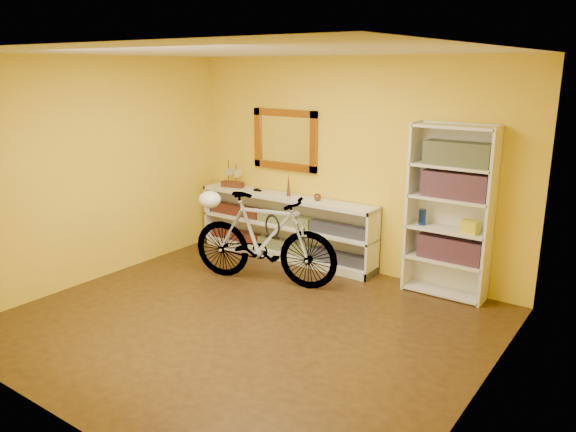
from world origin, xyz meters
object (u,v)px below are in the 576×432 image
Objects in this scene: console_unit at (285,227)px; bookcase at (449,212)px; helmet at (210,199)px; bicycle at (264,239)px.

console_unit is 1.37× the size of bookcase.
helmet reaches higher than console_unit.
bicycle is (0.31, -0.86, 0.11)m from console_unit.
helmet is (-2.53, -1.05, -0.00)m from bookcase.
console_unit is 1.21m from helmet.
console_unit is 2.23m from bookcase.
bookcase is 1.04× the size of bicycle.
bicycle is 0.81m from helmet.
bookcase reaches higher than console_unit.
bicycle is at bearing 14.00° from helmet.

